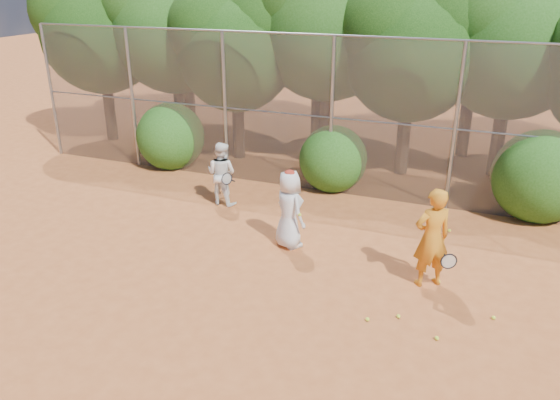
% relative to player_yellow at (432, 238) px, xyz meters
% --- Properties ---
extents(ground, '(80.00, 80.00, 0.00)m').
position_rel_player_yellow_xyz_m(ground, '(-2.07, -2.18, -0.95)').
color(ground, '#A75325').
rests_on(ground, ground).
extents(fence_back, '(20.05, 0.09, 4.03)m').
position_rel_player_yellow_xyz_m(fence_back, '(-2.19, 3.82, 1.10)').
color(fence_back, gray).
rests_on(fence_back, ground).
extents(tree_0, '(4.38, 3.81, 6.00)m').
position_rel_player_yellow_xyz_m(tree_0, '(-11.52, 5.86, 2.98)').
color(tree_0, black).
rests_on(tree_0, ground).
extents(tree_1, '(4.64, 4.03, 6.35)m').
position_rel_player_yellow_xyz_m(tree_1, '(-9.01, 6.36, 3.21)').
color(tree_1, black).
rests_on(tree_1, ground).
extents(tree_2, '(3.99, 3.47, 5.47)m').
position_rel_player_yellow_xyz_m(tree_2, '(-6.52, 5.65, 2.63)').
color(tree_2, black).
rests_on(tree_2, ground).
extents(tree_3, '(4.89, 4.26, 6.70)m').
position_rel_player_yellow_xyz_m(tree_3, '(-4.01, 6.66, 3.44)').
color(tree_3, black).
rests_on(tree_3, ground).
extents(tree_4, '(4.19, 3.64, 5.73)m').
position_rel_player_yellow_xyz_m(tree_4, '(-1.52, 6.05, 2.81)').
color(tree_4, black).
rests_on(tree_4, ground).
extents(tree_5, '(4.51, 3.92, 6.17)m').
position_rel_player_yellow_xyz_m(tree_5, '(0.98, 6.86, 3.10)').
color(tree_5, black).
rests_on(tree_5, ground).
extents(tree_9, '(4.83, 4.20, 6.62)m').
position_rel_player_yellow_xyz_m(tree_9, '(-10.01, 8.66, 3.39)').
color(tree_9, black).
rests_on(tree_9, ground).
extents(tree_11, '(4.64, 4.03, 6.35)m').
position_rel_player_yellow_xyz_m(tree_11, '(-0.01, 8.46, 3.21)').
color(tree_11, black).
rests_on(tree_11, ground).
extents(bush_0, '(2.00, 2.00, 2.00)m').
position_rel_player_yellow_xyz_m(bush_0, '(-8.07, 4.12, 0.05)').
color(bush_0, '#1E4F13').
rests_on(bush_0, ground).
extents(bush_1, '(1.80, 1.80, 1.80)m').
position_rel_player_yellow_xyz_m(bush_1, '(-3.07, 4.12, -0.05)').
color(bush_1, '#1E4F13').
rests_on(bush_1, ground).
extents(bush_2, '(2.20, 2.20, 2.20)m').
position_rel_player_yellow_xyz_m(bush_2, '(1.93, 4.12, 0.15)').
color(bush_2, '#1E4F13').
rests_on(bush_2, ground).
extents(player_yellow, '(0.91, 0.77, 1.91)m').
position_rel_player_yellow_xyz_m(player_yellow, '(0.00, 0.00, 0.00)').
color(player_yellow, orange).
rests_on(player_yellow, ground).
extents(player_teen, '(0.98, 0.91, 1.70)m').
position_rel_player_yellow_xyz_m(player_teen, '(-2.94, 0.51, -0.11)').
color(player_teen, silver).
rests_on(player_teen, ground).
extents(player_white, '(0.87, 0.74, 1.59)m').
position_rel_player_yellow_xyz_m(player_white, '(-5.32, 2.05, -0.16)').
color(player_white, white).
rests_on(player_white, ground).
extents(ball_0, '(0.07, 0.07, 0.07)m').
position_rel_player_yellow_xyz_m(ball_0, '(-0.29, -1.29, -0.92)').
color(ball_0, '#CAEC2A').
rests_on(ball_0, ground).
extents(ball_1, '(0.07, 0.07, 0.07)m').
position_rel_player_yellow_xyz_m(ball_1, '(0.20, 0.11, -0.92)').
color(ball_1, '#CAEC2A').
rests_on(ball_1, ground).
extents(ball_2, '(0.07, 0.07, 0.07)m').
position_rel_player_yellow_xyz_m(ball_2, '(0.38, -1.67, -0.92)').
color(ball_2, '#CAEC2A').
rests_on(ball_2, ground).
extents(ball_3, '(0.07, 0.07, 0.07)m').
position_rel_player_yellow_xyz_m(ball_3, '(1.20, -0.75, -0.92)').
color(ball_3, '#CAEC2A').
rests_on(ball_3, ground).
extents(ball_4, '(0.07, 0.07, 0.07)m').
position_rel_player_yellow_xyz_m(ball_4, '(-0.75, -1.57, -0.92)').
color(ball_4, '#CAEC2A').
rests_on(ball_4, ground).
extents(ball_5, '(0.07, 0.07, 0.07)m').
position_rel_player_yellow_xyz_m(ball_5, '(0.16, 2.46, -0.92)').
color(ball_5, '#CAEC2A').
rests_on(ball_5, ground).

